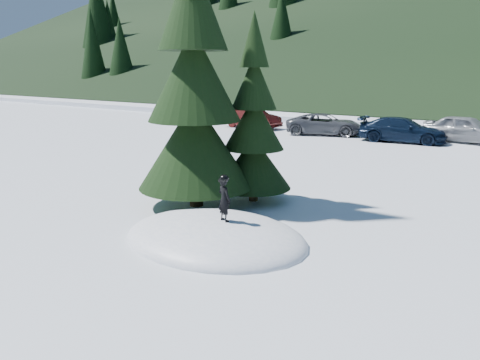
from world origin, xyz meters
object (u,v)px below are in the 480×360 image
Objects in this scene: car_0 at (229,111)px; car_2 at (325,124)px; child_skier at (224,199)px; car_4 at (466,129)px; car_3 at (402,130)px; car_1 at (252,118)px; spruce_tall at (194,87)px; spruce_short at (254,130)px.

car_2 is at bearing -88.18° from car_0.
car_0 is 10.78m from car_2.
child_skier is 0.23× the size of car_4.
child_skier is 27.00m from car_0.
car_0 is at bearing 67.78° from car_3.
car_1 reaches higher than car_0.
spruce_tall is 16.61m from car_2.
spruce_tall is 2.10× the size of car_1.
spruce_tall is at bearing 173.02° from car_2.
spruce_tall is 3.81m from child_skier.
spruce_short is 3.64m from child_skier.
car_3 is at bearing -82.83° from car_0.
spruce_short reaches higher than car_0.
car_3 is (-0.33, 14.32, -1.44)m from spruce_short.
car_1 is 0.96× the size of car_4.
spruce_tall reaches higher than car_4.
car_2 is 4.68m from car_3.
car_1 is (-9.49, 16.06, -2.64)m from spruce_tall.
car_3 is at bearing -89.04° from car_1.
spruce_short is 23.69m from car_0.
car_1 is 10.17m from car_3.
car_0 is 0.91× the size of car_1.
spruce_short is (1.00, 1.40, -1.22)m from spruce_tall.
spruce_short reaches higher than car_1.
car_3 reaches higher than car_0.
spruce_short is at bearing 177.47° from car_4.
car_1 is at bearing 120.59° from spruce_tall.
car_0 is (-16.59, 21.30, -0.34)m from child_skier.
car_3 is 3.31m from car_4.
spruce_tall is 15.96m from car_3.
car_4 reaches higher than car_1.
car_2 is at bearing 104.17° from spruce_tall.
car_3 is at bearing -69.31° from child_skier.
spruce_tall is 18.06m from car_4.
child_skier is at bearing -143.32° from car_1.
car_1 is (-10.49, 14.66, -1.43)m from spruce_short.
child_skier is 0.27× the size of car_0.
car_4 is at bearing -80.57° from car_1.
car_0 is at bearing 129.85° from spruce_short.
spruce_short reaches higher than child_skier.
car_0 is (-15.15, 18.15, -1.47)m from spruce_short.
car_0 is 15.30m from car_3.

